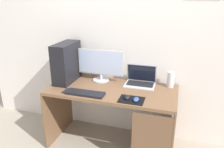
{
  "coord_description": "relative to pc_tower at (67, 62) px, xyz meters",
  "views": [
    {
      "loc": [
        0.69,
        -2.24,
        1.79
      ],
      "look_at": [
        0.0,
        0.0,
        0.94
      ],
      "focal_mm": 35.57,
      "sensor_mm": 36.0,
      "label": 1
    }
  ],
  "objects": [
    {
      "name": "wall_back",
      "position": [
        0.61,
        0.3,
        0.31
      ],
      "size": [
        4.0,
        0.05,
        2.6
      ],
      "color": "silver",
      "rests_on": "ground_plane"
    },
    {
      "name": "speaker",
      "position": [
        1.24,
        0.17,
        -0.15
      ],
      "size": [
        0.08,
        0.08,
        0.18
      ],
      "primitive_type": "cylinder",
      "color": "silver",
      "rests_on": "desk"
    },
    {
      "name": "cell_phone",
      "position": [
        0.14,
        -0.29,
        -0.23
      ],
      "size": [
        0.07,
        0.13,
        0.01
      ],
      "primitive_type": "cube",
      "color": "#232326",
      "rests_on": "desk"
    },
    {
      "name": "monitor",
      "position": [
        0.4,
        0.12,
        -0.03
      ],
      "size": [
        0.57,
        0.21,
        0.39
      ],
      "color": "#B7BCC6",
      "rests_on": "desk"
    },
    {
      "name": "mousepad",
      "position": [
        0.88,
        -0.3,
        -0.24
      ],
      "size": [
        0.26,
        0.2,
        0.0
      ],
      "primitive_type": "cube",
      "color": "black",
      "rests_on": "desk"
    },
    {
      "name": "laptop",
      "position": [
        0.89,
        0.14,
        -0.19
      ],
      "size": [
        0.36,
        0.25,
        0.24
      ],
      "color": "#B7BCC6",
      "rests_on": "desk"
    },
    {
      "name": "ground_plane",
      "position": [
        0.6,
        -0.08,
        -1.0
      ],
      "size": [
        8.0,
        8.0,
        0.0
      ],
      "primitive_type": "plane",
      "color": "#9E9384"
    },
    {
      "name": "mouse_left",
      "position": [
        0.84,
        -0.29,
        -0.22
      ],
      "size": [
        0.06,
        0.1,
        0.03
      ],
      "primitive_type": "ellipsoid",
      "color": "black",
      "rests_on": "mousepad"
    },
    {
      "name": "mouse_right",
      "position": [
        0.93,
        -0.31,
        -0.22
      ],
      "size": [
        0.06,
        0.1,
        0.03
      ],
      "primitive_type": "ellipsoid",
      "color": "#2D51B2",
      "rests_on": "mousepad"
    },
    {
      "name": "desk",
      "position": [
        0.62,
        -0.09,
        -0.39
      ],
      "size": [
        1.47,
        0.68,
        0.76
      ],
      "color": "brown",
      "rests_on": "ground_plane"
    },
    {
      "name": "keyboard",
      "position": [
        0.37,
        -0.31,
        -0.23
      ],
      "size": [
        0.42,
        0.14,
        0.02
      ],
      "primitive_type": "cube",
      "color": "black",
      "rests_on": "desk"
    },
    {
      "name": "pc_tower",
      "position": [
        0.0,
        0.0,
        0.0
      ],
      "size": [
        0.19,
        0.45,
        0.48
      ],
      "primitive_type": "cube",
      "color": "black",
      "rests_on": "desk"
    }
  ]
}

